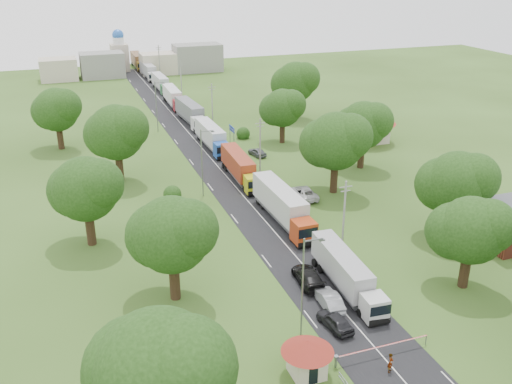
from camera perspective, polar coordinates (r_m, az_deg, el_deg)
name	(u,v)px	position (r m, az deg, el deg)	size (l,w,h in m)	color
ground	(276,234)	(71.70, 2.05, -4.22)	(260.00, 260.00, 0.00)	#304B19
road	(229,180)	(88.98, -2.70, 1.24)	(8.00, 200.00, 0.04)	black
boom_barrier	(369,351)	(51.74, 11.21, -15.29)	(9.22, 0.35, 1.18)	slate
guard_booth	(307,353)	(48.67, 5.15, -15.77)	(4.40, 4.40, 3.45)	beige
info_sign	(232,132)	(103.03, -2.43, 6.01)	(0.12, 3.10, 4.10)	slate
pole_1	(344,216)	(66.13, 8.79, -2.40)	(1.60, 0.24, 9.00)	gray
pole_2	(260,145)	(89.95, 0.42, 4.67)	(1.60, 0.24, 9.00)	gray
pole_3	(212,105)	(115.65, -4.41, 8.66)	(1.60, 0.24, 9.00)	gray
pole_4	(181,79)	(142.23, -7.50, 11.16)	(1.60, 0.24, 9.00)	gray
pole_5	(159,60)	(169.27, -9.65, 12.84)	(1.60, 0.24, 9.00)	gray
lamp_0	(304,283)	(51.10, 4.85, -9.07)	(2.03, 0.22, 10.00)	slate
lamp_1	(203,160)	(81.20, -5.33, 3.22)	(2.03, 0.22, 10.00)	slate
lamp_2	(157,104)	(114.13, -9.87, 8.66)	(2.03, 0.22, 10.00)	slate
tree_2	(470,230)	(61.84, 20.63, -3.54)	(8.00, 8.00, 10.10)	#382616
tree_3	(457,182)	(72.22, 19.43, 0.91)	(8.80, 8.80, 11.07)	#382616
tree_4	(335,141)	(82.46, 7.95, 5.09)	(9.60, 9.60, 12.05)	#382616
tree_5	(363,125)	(93.55, 10.63, 6.62)	(8.80, 8.80, 11.07)	#382616
tree_6	(282,108)	(105.41, 2.65, 8.41)	(8.00, 8.00, 10.10)	#382616
tree_7	(295,82)	(122.06, 3.94, 10.94)	(9.60, 9.60, 12.05)	#382616
tree_9	(158,370)	(38.53, -9.74, -17.15)	(9.60, 9.60, 12.05)	#382616
tree_10	(171,234)	(56.22, -8.47, -4.17)	(8.80, 8.80, 11.07)	#382616
tree_11	(85,188)	(69.25, -16.71, 0.34)	(8.80, 8.80, 11.07)	#382616
tree_12	(116,132)	(88.36, -13.82, 5.83)	(9.60, 9.60, 12.05)	#382616
tree_13	(56,109)	(107.49, -19.34, 7.79)	(8.80, 8.80, 11.07)	#382616
house_cream	(368,123)	(108.27, 11.09, 6.78)	(10.08, 10.08, 5.80)	beige
distant_town	(140,63)	(173.57, -11.54, 12.54)	(52.00, 8.00, 8.00)	gray
church	(119,53)	(180.52, -13.50, 13.37)	(5.00, 5.00, 12.30)	beige
truck_0	(345,272)	(60.20, 8.94, -7.94)	(3.00, 13.71, 3.78)	silver
truck_1	(283,205)	(74.13, 2.67, -1.32)	(2.94, 15.78, 4.37)	#A83513
truck_2	(240,167)	(88.27, -1.63, 2.54)	(2.86, 14.34, 3.97)	#BABD16
truck_3	(212,137)	(103.55, -4.46, 5.55)	(2.74, 14.65, 4.06)	#1D4FAE
truck_4	(191,113)	(119.83, -6.56, 7.88)	(3.40, 15.42, 4.26)	silver
truck_5	(173,97)	(135.13, -8.30, 9.40)	(2.70, 14.38, 3.98)	maroon
truck_6	(161,83)	(151.86, -9.51, 10.73)	(2.54, 13.64, 3.78)	#276937
truck_7	(149,71)	(168.31, -10.69, 11.81)	(2.91, 14.16, 3.92)	#BABABA
truck_8	(138,61)	(185.19, -11.74, 12.75)	(2.86, 15.41, 4.27)	brown
car_lane_front	(335,321)	(55.00, 7.91, -12.67)	(1.78, 4.41, 1.50)	black
car_lane_mid	(329,300)	(57.80, 7.32, -10.66)	(1.68, 4.81, 1.59)	gray
car_lane_rear	(308,277)	(61.26, 5.23, -8.43)	(2.35, 5.78, 1.68)	black
car_verge_near	(304,193)	(82.06, 4.85, -0.10)	(2.66, 5.77, 1.60)	silver
car_verge_far	(257,152)	(99.41, 0.12, 4.02)	(1.67, 4.14, 1.41)	#54575B
pedestrian_near	(391,363)	(50.81, 13.31, -16.30)	(0.65, 0.43, 1.79)	gray
pedestrian_booth	(304,348)	(51.16, 4.83, -15.32)	(0.90, 0.70, 1.86)	gray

